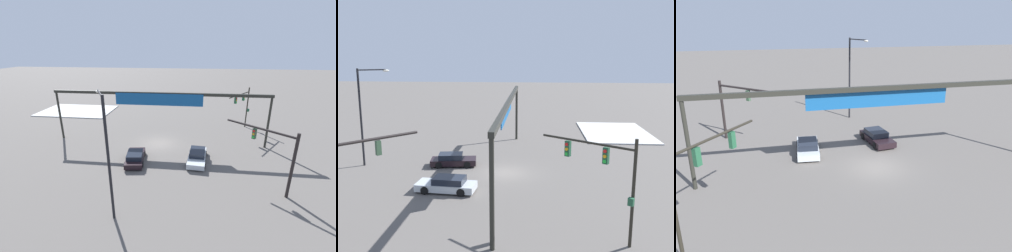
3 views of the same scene
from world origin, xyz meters
TOP-DOWN VIEW (x-y plane):
  - ground_plane at (0.00, 0.00)m, footprint 209.97×209.97m
  - traffic_signal_near_corner at (-11.68, -6.73)m, footprint 3.94×4.99m
  - traffic_signal_opposite_side at (-11.40, 8.79)m, footprint 4.95×4.44m
  - streetlamp_curved_arm at (1.34, 13.58)m, footprint 1.62×2.65m
  - overhead_sign_gantry at (-0.01, -0.28)m, footprint 27.44×0.43m
  - sedan_car_approaching at (-5.00, 4.23)m, footprint 2.25×4.78m
  - sedan_car_waiting_far at (1.79, 5.25)m, footprint 2.40×4.51m

SIDE VIEW (x-z plane):
  - ground_plane at x=0.00m, z-range 0.00..0.00m
  - sedan_car_waiting_far at x=1.79m, z-range -0.03..1.18m
  - sedan_car_approaching at x=-5.00m, z-range -0.03..1.18m
  - traffic_signal_opposite_side at x=-11.40m, z-range 1.05..6.86m
  - traffic_signal_near_corner at x=-11.68m, z-range 1.12..7.37m
  - streetlamp_curved_arm at x=1.34m, z-range 0.73..10.06m
  - overhead_sign_gantry at x=-0.01m, z-range 2.44..9.17m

